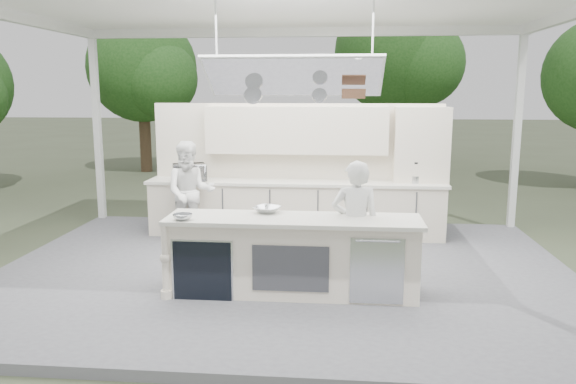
# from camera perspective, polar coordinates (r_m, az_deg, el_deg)

# --- Properties ---
(ground) EXTENTS (90.00, 90.00, 0.00)m
(ground) POSITION_cam_1_polar(r_m,az_deg,el_deg) (7.98, -0.38, -8.64)
(ground) COLOR #454E36
(ground) RESTS_ON ground
(stage_deck) EXTENTS (8.00, 6.00, 0.12)m
(stage_deck) POSITION_cam_1_polar(r_m,az_deg,el_deg) (7.96, -0.38, -8.24)
(stage_deck) COLOR slate
(stage_deck) RESTS_ON ground
(tent) EXTENTS (8.20, 6.20, 3.86)m
(tent) POSITION_cam_1_polar(r_m,az_deg,el_deg) (7.62, -0.40, 18.75)
(tent) COLOR white
(tent) RESTS_ON ground
(demo_island) EXTENTS (3.10, 0.79, 0.95)m
(demo_island) POSITION_cam_1_polar(r_m,az_deg,el_deg) (6.92, 0.33, -6.46)
(demo_island) COLOR beige
(demo_island) RESTS_ON stage_deck
(back_counter) EXTENTS (5.08, 0.72, 0.95)m
(back_counter) POSITION_cam_1_polar(r_m,az_deg,el_deg) (9.65, 0.76, -1.62)
(back_counter) COLOR beige
(back_counter) RESTS_ON stage_deck
(back_wall_unit) EXTENTS (5.05, 0.48, 2.25)m
(back_wall_unit) POSITION_cam_1_polar(r_m,az_deg,el_deg) (9.68, 3.50, 4.25)
(back_wall_unit) COLOR beige
(back_wall_unit) RESTS_ON stage_deck
(tree_cluster) EXTENTS (19.55, 9.40, 5.85)m
(tree_cluster) POSITION_cam_1_polar(r_m,az_deg,el_deg) (17.32, 2.40, 12.59)
(tree_cluster) COLOR #4F3B27
(tree_cluster) RESTS_ON ground
(head_chef) EXTENTS (0.60, 0.40, 1.63)m
(head_chef) POSITION_cam_1_polar(r_m,az_deg,el_deg) (7.01, 6.85, -3.42)
(head_chef) COLOR silver
(head_chef) RESTS_ON stage_deck
(sous_chef) EXTENTS (0.95, 0.83, 1.67)m
(sous_chef) POSITION_cam_1_polar(r_m,az_deg,el_deg) (9.22, -9.91, -0.07)
(sous_chef) COLOR white
(sous_chef) RESTS_ON stage_deck
(toaster_oven) EXTENTS (0.63, 0.54, 0.29)m
(toaster_oven) POSITION_cam_1_polar(r_m,az_deg,el_deg) (9.65, -9.96, 1.96)
(toaster_oven) COLOR #B7BABF
(toaster_oven) RESTS_ON back_counter
(bowl_large) EXTENTS (0.43, 0.43, 0.08)m
(bowl_large) POSITION_cam_1_polar(r_m,az_deg,el_deg) (7.08, -2.12, -1.79)
(bowl_large) COLOR silver
(bowl_large) RESTS_ON demo_island
(bowl_small) EXTENTS (0.27, 0.27, 0.07)m
(bowl_small) POSITION_cam_1_polar(r_m,az_deg,el_deg) (6.79, -10.66, -2.51)
(bowl_small) COLOR #B4B6BB
(bowl_small) RESTS_ON demo_island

